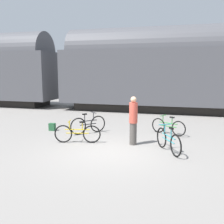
{
  "coord_description": "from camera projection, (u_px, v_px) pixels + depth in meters",
  "views": [
    {
      "loc": [
        2.36,
        -8.32,
        2.73
      ],
      "look_at": [
        -0.36,
        1.64,
        1.1
      ],
      "focal_mm": 42.0,
      "sensor_mm": 36.0,
      "label": 1
    }
  ],
  "objects": [
    {
      "name": "backpack",
      "position": [
        52.0,
        127.0,
        12.07
      ],
      "size": [
        0.28,
        0.2,
        0.34
      ],
      "color": "#235633",
      "rests_on": "ground_plane"
    },
    {
      "name": "ground_plane",
      "position": [
        110.0,
        151.0,
        8.97
      ],
      "size": [
        80.0,
        80.0,
        0.0
      ],
      "primitive_type": "plane",
      "color": "gray"
    },
    {
      "name": "bicycle_green",
      "position": [
        168.0,
        126.0,
        11.3
      ],
      "size": [
        1.49,
        0.8,
        0.82
      ],
      "color": "black",
      "rests_on": "ground_plane"
    },
    {
      "name": "bicycle_teal",
      "position": [
        168.0,
        141.0,
        8.86
      ],
      "size": [
        0.93,
        1.57,
        0.91
      ],
      "color": "black",
      "rests_on": "ground_plane"
    },
    {
      "name": "person_in_red",
      "position": [
        133.0,
        120.0,
        9.65
      ],
      "size": [
        0.31,
        0.31,
        1.8
      ],
      "rotation": [
        0.0,
        0.0,
        3.55
      ],
      "color": "#514C47",
      "rests_on": "ground_plane"
    },
    {
      "name": "rail_near",
      "position": [
        146.0,
        112.0,
        17.34
      ],
      "size": [
        49.76,
        0.07,
        0.01
      ],
      "primitive_type": "cube",
      "color": "#4C4238",
      "rests_on": "ground_plane"
    },
    {
      "name": "bicycle_black",
      "position": [
        88.0,
        125.0,
        11.49
      ],
      "size": [
        1.19,
        1.3,
        0.92
      ],
      "color": "black",
      "rests_on": "ground_plane"
    },
    {
      "name": "bicycle_yellow",
      "position": [
        77.0,
        133.0,
        9.98
      ],
      "size": [
        1.75,
        0.51,
        0.85
      ],
      "color": "black",
      "rests_on": "ground_plane"
    },
    {
      "name": "freight_train",
      "position": [
        148.0,
        68.0,
        17.57
      ],
      "size": [
        37.76,
        3.13,
        5.6
      ],
      "color": "black",
      "rests_on": "ground_plane"
    },
    {
      "name": "rail_far",
      "position": [
        149.0,
        109.0,
        18.71
      ],
      "size": [
        49.76,
        0.07,
        0.01
      ],
      "primitive_type": "cube",
      "color": "#4C4238",
      "rests_on": "ground_plane"
    }
  ]
}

